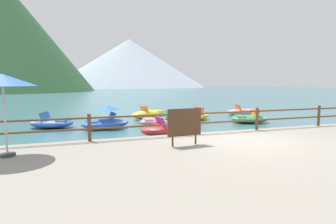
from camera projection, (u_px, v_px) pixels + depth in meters
name	position (u px, v px, depth m)	size (l,w,h in m)	color
ground_plane	(112.00, 96.00, 46.96)	(200.00, 200.00, 0.00)	#3D6B75
promenade_dock	(291.00, 165.00, 7.13)	(28.00, 8.00, 0.40)	gray
dock_railing	(221.00, 118.00, 10.58)	(23.92, 0.12, 0.95)	brown
sign_board	(184.00, 123.00, 8.39)	(1.18, 0.15, 1.19)	silver
beach_umbrella	(2.00, 81.00, 6.99)	(1.70, 1.70, 2.24)	#B2B2B7
pedal_boat_0	(106.00, 121.00, 13.82)	(2.65, 1.66, 1.21)	blue
pedal_boat_1	(250.00, 118.00, 15.79)	(2.50, 1.87, 0.83)	green
pedal_boat_2	(149.00, 114.00, 17.37)	(2.71, 1.82, 0.91)	yellow
pedal_boat_3	(194.00, 116.00, 16.80)	(2.51, 1.80, 0.81)	yellow
pedal_boat_4	(52.00, 123.00, 14.01)	(2.58, 2.01, 0.84)	blue
pedal_boat_5	(243.00, 112.00, 19.30)	(2.56, 1.63, 0.84)	pink
pedal_boat_6	(159.00, 121.00, 14.77)	(2.40, 1.37, 0.81)	pink
pedal_boat_7	(168.00, 129.00, 12.01)	(2.68, 1.48, 0.90)	red
cliff_headland	(8.00, 38.00, 71.08)	(46.98, 46.98, 30.46)	#2D5633
distant_peak	(129.00, 63.00, 129.42)	(73.94, 73.94, 23.25)	#9EADBC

